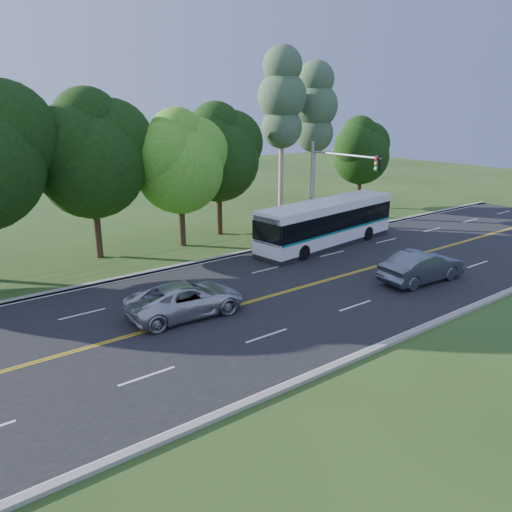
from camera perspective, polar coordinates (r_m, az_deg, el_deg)
ground at (r=27.51m, az=6.58°, el=-3.22°), size 120.00×120.00×0.00m
road at (r=27.51m, az=6.58°, el=-3.20°), size 60.00×14.00×0.02m
curb_north at (r=32.76m, az=-2.02°, el=0.32°), size 60.00×0.30×0.15m
curb_south at (r=23.25m, az=18.85°, el=-7.74°), size 60.00×0.30×0.15m
grass_verge at (r=34.24m, az=-3.79°, el=0.98°), size 60.00×4.00×0.10m
lane_markings at (r=27.44m, az=6.43°, el=-3.22°), size 57.60×13.82×0.00m
tree_row at (r=33.41m, az=-14.63°, el=11.75°), size 44.70×9.10×13.84m
bougainvillea_hedge at (r=37.73m, az=6.07°, el=3.46°), size 9.50×2.25×1.50m
traffic_signal at (r=34.60m, az=8.56°, el=8.82°), size 0.42×6.10×7.00m
transit_bus at (r=34.78m, az=8.08°, el=3.66°), size 12.05×4.00×3.10m
sedan at (r=28.94m, az=18.43°, el=-1.16°), size 5.30×2.20×1.71m
suv at (r=23.38m, az=-7.98°, el=-4.91°), size 5.67×2.89×1.53m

